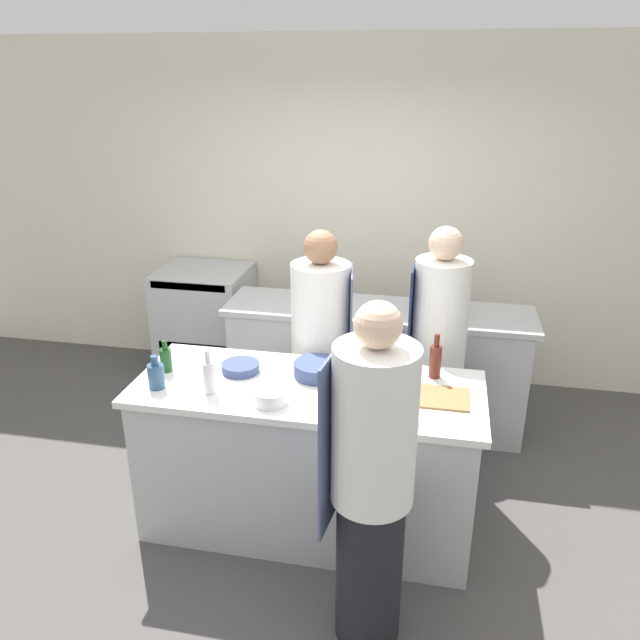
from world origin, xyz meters
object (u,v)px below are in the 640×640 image
(bowl_ceramic_blue, at_px, (241,367))
(cup, at_px, (406,413))
(oven_range, at_px, (206,323))
(bowl_wooden_salad, at_px, (355,393))
(stockpot, at_px, (437,298))
(bottle_cooking_oil, at_px, (209,376))
(bottle_wine, at_px, (166,359))
(bowl_prep_small, at_px, (317,369))
(chef_at_prep_near, at_px, (371,484))
(chef_at_pass_far, at_px, (437,354))
(bottle_olive_oil, at_px, (156,375))
(bowl_mixing_large, at_px, (271,397))
(bottle_vinegar, at_px, (435,360))
(chef_at_stove, at_px, (321,355))

(bowl_ceramic_blue, distance_m, cup, 1.03)
(oven_range, relative_size, bowl_wooden_salad, 3.75)
(stockpot, bearing_deg, bottle_cooking_oil, -129.59)
(bottle_wine, height_order, bottle_cooking_oil, bottle_cooking_oil)
(bottle_wine, bearing_deg, bowl_prep_small, 7.19)
(chef_at_prep_near, xyz_separation_m, cup, (0.11, 0.45, 0.11))
(oven_range, height_order, bowl_wooden_salad, bowl_wooden_salad)
(oven_range, distance_m, chef_at_pass_far, 2.25)
(bottle_olive_oil, distance_m, bowl_mixing_large, 0.66)
(stockpot, bearing_deg, chef_at_prep_near, -96.38)
(oven_range, distance_m, chef_at_prep_near, 3.03)
(chef_at_pass_far, bearing_deg, bowl_mixing_large, 140.90)
(oven_range, bearing_deg, bowl_wooden_salad, -49.34)
(cup, distance_m, stockpot, 1.48)
(oven_range, bearing_deg, stockpot, -15.40)
(bowl_prep_small, bearing_deg, bottle_wine, -172.81)
(chef_at_prep_near, distance_m, bottle_olive_oil, 1.36)
(bottle_vinegar, height_order, cup, bottle_vinegar)
(bottle_wine, distance_m, bowl_wooden_salad, 1.11)
(bowl_ceramic_blue, height_order, bowl_wooden_salad, same)
(bottle_cooking_oil, bearing_deg, chef_at_prep_near, -29.34)
(bottle_cooking_oil, bearing_deg, oven_range, 112.44)
(bowl_wooden_salad, bearing_deg, bottle_cooking_oil, -172.06)
(bottle_vinegar, xyz_separation_m, stockpot, (-0.02, 0.96, 0.02))
(bowl_wooden_salad, bearing_deg, bottle_olive_oil, -174.28)
(chef_at_prep_near, xyz_separation_m, bottle_vinegar, (0.24, 0.96, 0.17))
(chef_at_pass_far, height_order, bottle_vinegar, chef_at_pass_far)
(chef_at_stove, bearing_deg, chef_at_prep_near, 10.99)
(bottle_cooking_oil, relative_size, bowl_mixing_large, 1.42)
(chef_at_prep_near, relative_size, bowl_ceramic_blue, 7.90)
(bottle_cooking_oil, bearing_deg, bottle_wine, 149.24)
(bottle_wine, distance_m, stockpot, 1.91)
(oven_range, relative_size, bottle_cooking_oil, 3.91)
(bowl_ceramic_blue, xyz_separation_m, stockpot, (1.07, 1.12, 0.10))
(bowl_prep_small, bearing_deg, chef_at_pass_far, 42.81)
(bowl_wooden_salad, height_order, stockpot, stockpot)
(bowl_ceramic_blue, bearing_deg, chef_at_stove, 55.04)
(chef_at_prep_near, xyz_separation_m, bottle_wine, (-1.28, 0.73, 0.14))
(chef_at_pass_far, distance_m, bottle_olive_oil, 1.75)
(bowl_ceramic_blue, distance_m, stockpot, 1.55)
(bowl_ceramic_blue, relative_size, cup, 2.26)
(chef_at_prep_near, height_order, bowl_prep_small, chef_at_prep_near)
(bottle_vinegar, xyz_separation_m, bowl_prep_small, (-0.65, -0.12, -0.06))
(chef_at_pass_far, relative_size, bowl_wooden_salad, 6.47)
(bowl_wooden_salad, bearing_deg, bowl_mixing_large, -159.90)
(bottle_olive_oil, relative_size, bowl_mixing_large, 1.09)
(chef_at_pass_far, distance_m, bowl_wooden_salad, 0.92)
(bottle_wine, distance_m, cup, 1.41)
(bottle_olive_oil, xyz_separation_m, bowl_prep_small, (0.83, 0.31, -0.03))
(chef_at_stove, relative_size, cup, 17.23)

